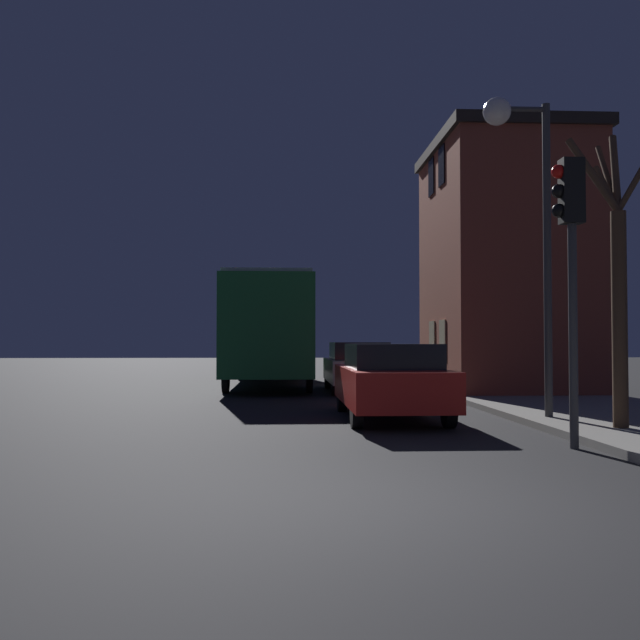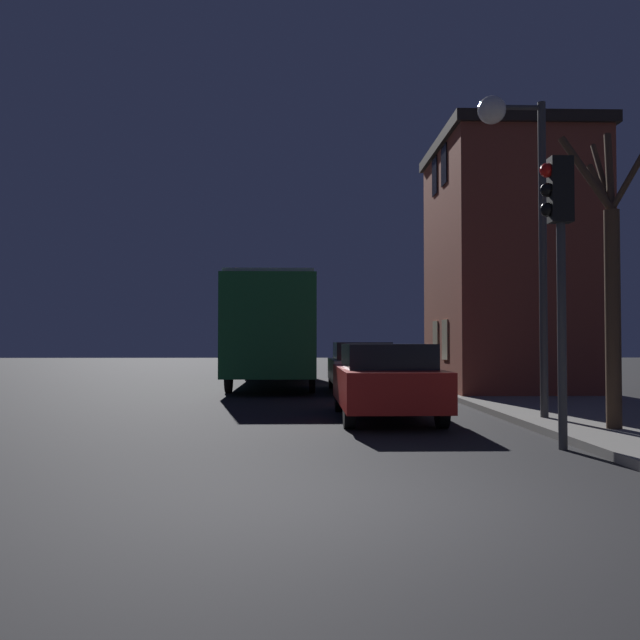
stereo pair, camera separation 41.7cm
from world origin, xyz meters
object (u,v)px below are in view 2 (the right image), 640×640
at_px(traffic_light, 559,238).
at_px(bus, 275,325).
at_px(bare_tree, 611,276).
at_px(car_mid_lane, 361,366).
at_px(streetlamp, 515,177).
at_px(car_near_lane, 385,380).

distance_m(traffic_light, bus, 15.17).
relative_size(bare_tree, bus, 0.43).
height_order(bare_tree, car_mid_lane, bare_tree).
bearing_deg(traffic_light, car_mid_lane, 98.75).
xyz_separation_m(streetlamp, car_mid_lane, (-2.06, 8.34, -3.66)).
bearing_deg(traffic_light, streetlamp, 83.73).
relative_size(streetlamp, car_near_lane, 1.26).
height_order(traffic_light, car_near_lane, traffic_light).
relative_size(traffic_light, car_mid_lane, 0.88).
distance_m(bare_tree, bus, 14.34).
height_order(traffic_light, bus, traffic_light).
bearing_deg(car_mid_lane, bare_tree, -72.95).
distance_m(car_near_lane, car_mid_lane, 7.47).
xyz_separation_m(bare_tree, car_mid_lane, (-3.05, 9.95, -1.72)).
bearing_deg(bare_tree, car_mid_lane, 107.05).
xyz_separation_m(bus, car_mid_lane, (2.64, -3.21, -1.29)).
bearing_deg(streetlamp, car_mid_lane, 103.90).
distance_m(bare_tree, car_near_lane, 4.43).
xyz_separation_m(bus, car_near_lane, (2.46, -10.68, -1.30)).
relative_size(traffic_light, bare_tree, 0.83).
xyz_separation_m(bare_tree, car_near_lane, (-3.23, 2.48, -1.73)).
bearing_deg(bare_tree, traffic_light, -134.31).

